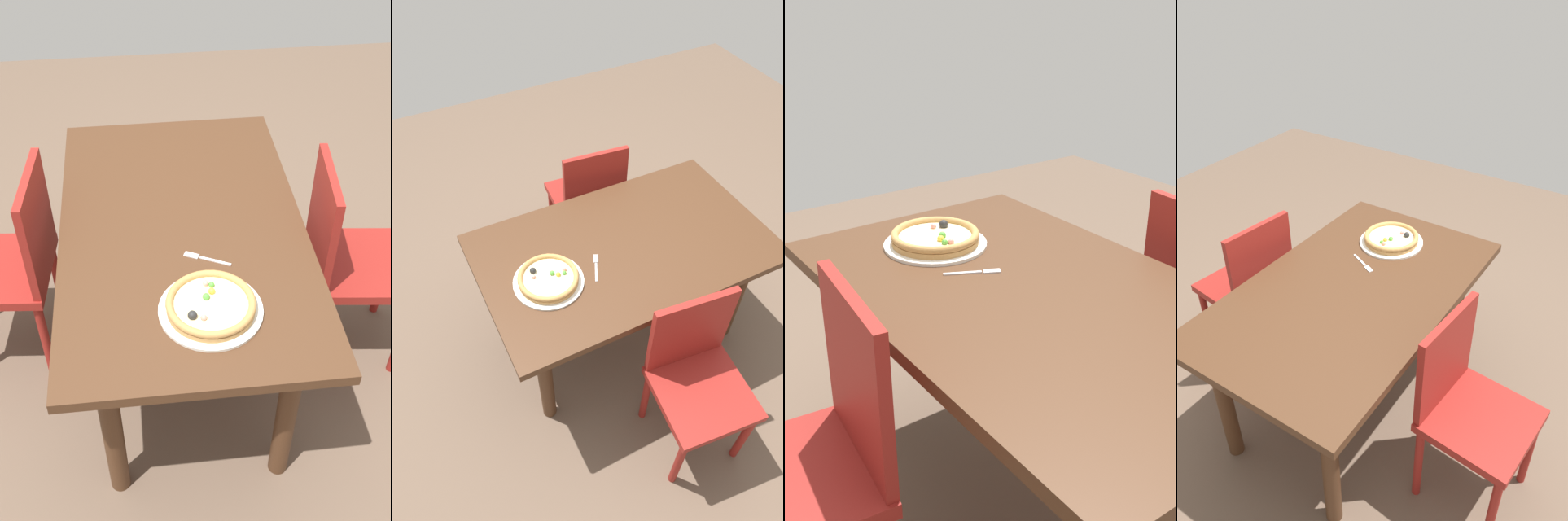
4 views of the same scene
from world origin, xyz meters
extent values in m
plane|color=brown|center=(0.00, 0.00, 0.00)|extent=(6.00, 6.00, 0.00)
cube|color=#472B19|center=(0.00, 0.00, 0.71)|extent=(1.42, 0.87, 0.04)
cylinder|color=#472B19|center=(-0.57, -0.29, 0.34)|extent=(0.07, 0.07, 0.69)
cylinder|color=#472B19|center=(0.57, -0.29, 0.34)|extent=(0.07, 0.07, 0.69)
cylinder|color=#472B19|center=(-0.57, 0.29, 0.34)|extent=(0.07, 0.07, 0.69)
cylinder|color=#472B19|center=(0.57, 0.29, 0.34)|extent=(0.07, 0.07, 0.69)
cylinder|color=maroon|center=(0.16, -0.90, 0.22)|extent=(0.04, 0.04, 0.43)
cylinder|color=maroon|center=(0.19, -0.56, 0.22)|extent=(0.04, 0.04, 0.43)
cylinder|color=maroon|center=(-0.14, -0.53, 0.22)|extent=(0.04, 0.04, 0.43)
cube|color=maroon|center=(0.01, -0.71, 0.45)|extent=(0.44, 0.44, 0.04)
cube|color=maroon|center=(0.03, -0.53, 0.68)|extent=(0.38, 0.07, 0.42)
cylinder|color=maroon|center=(-0.05, 0.56, 0.22)|extent=(0.04, 0.04, 0.43)
cylinder|color=maroon|center=(0.29, 0.53, 0.22)|extent=(0.04, 0.04, 0.43)
cube|color=maroon|center=(0.12, 0.53, 0.68)|extent=(0.38, 0.06, 0.42)
cylinder|color=silver|center=(-0.42, -0.05, 0.73)|extent=(0.32, 0.32, 0.01)
cylinder|color=#B78447|center=(-0.42, -0.05, 0.75)|extent=(0.27, 0.27, 0.02)
cylinder|color=beige|center=(-0.42, -0.05, 0.76)|extent=(0.24, 0.24, 0.01)
torus|color=#B78447|center=(-0.42, -0.05, 0.77)|extent=(0.28, 0.28, 0.02)
sphere|color=#E58C7F|center=(-0.48, -0.02, 0.77)|extent=(0.02, 0.02, 0.02)
sphere|color=#4C9E38|center=(-0.35, -0.06, 0.77)|extent=(0.02, 0.02, 0.02)
sphere|color=#4C9E38|center=(-0.40, -0.04, 0.77)|extent=(0.02, 0.02, 0.02)
sphere|color=#262626|center=(-0.47, 0.01, 0.77)|extent=(0.03, 0.03, 0.03)
sphere|color=gold|center=(-0.38, -0.06, 0.77)|extent=(0.02, 0.02, 0.02)
sphere|color=#E58C7F|center=(-0.34, -0.04, 0.77)|extent=(0.02, 0.02, 0.02)
cube|color=silver|center=(-0.20, -0.09, 0.73)|extent=(0.06, 0.10, 0.00)
cube|color=silver|center=(-0.16, -0.02, 0.73)|extent=(0.04, 0.05, 0.00)
camera|label=1|loc=(-1.68, 0.14, 2.13)|focal=42.51mm
camera|label=2|loc=(-0.87, -1.33, 2.36)|focal=32.13mm
camera|label=3|loc=(1.15, -0.98, 1.50)|focal=43.32mm
camera|label=4|loc=(1.41, 1.03, 2.08)|focal=33.86mm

